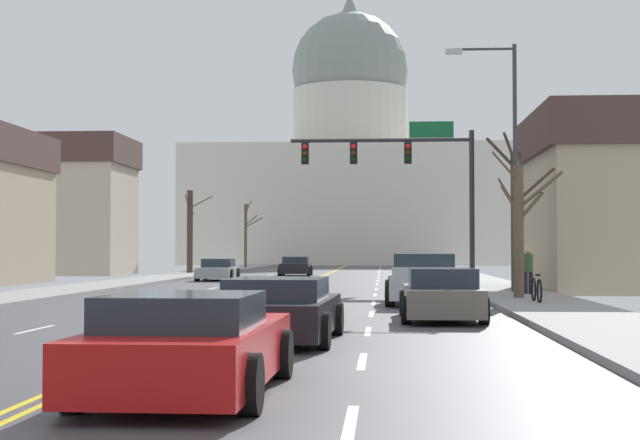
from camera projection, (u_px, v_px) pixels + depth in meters
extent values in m
cube|color=#48484D|center=(255.00, 307.00, 28.26)|extent=(14.00, 180.00, 0.06)
cube|color=yellow|center=(251.00, 306.00, 28.27)|extent=(0.10, 176.40, 0.00)
cube|color=yellow|center=(259.00, 306.00, 28.26)|extent=(0.10, 176.40, 0.00)
cube|color=silver|center=(350.00, 424.00, 9.18)|extent=(0.12, 2.20, 0.00)
cube|color=silver|center=(362.00, 361.00, 14.37)|extent=(0.12, 2.20, 0.00)
cube|color=silver|center=(368.00, 331.00, 19.55)|extent=(0.12, 2.20, 0.00)
cube|color=silver|center=(371.00, 314.00, 24.74)|extent=(0.12, 2.20, 0.00)
cube|color=silver|center=(374.00, 303.00, 29.93)|extent=(0.12, 2.20, 0.00)
cube|color=silver|center=(375.00, 295.00, 35.11)|extent=(0.12, 2.20, 0.00)
cube|color=silver|center=(376.00, 289.00, 40.30)|extent=(0.12, 2.20, 0.00)
cube|color=silver|center=(377.00, 284.00, 45.48)|extent=(0.12, 2.20, 0.00)
cube|color=silver|center=(378.00, 281.00, 50.67)|extent=(0.12, 2.20, 0.00)
cube|color=silver|center=(378.00, 278.00, 55.86)|extent=(0.12, 2.20, 0.00)
cube|color=silver|center=(379.00, 275.00, 61.04)|extent=(0.12, 2.20, 0.00)
cube|color=silver|center=(379.00, 273.00, 66.23)|extent=(0.12, 2.20, 0.00)
cube|color=silver|center=(380.00, 271.00, 71.41)|extent=(0.12, 2.20, 0.00)
cube|color=silver|center=(380.00, 270.00, 76.60)|extent=(0.12, 2.20, 0.00)
cube|color=silver|center=(380.00, 269.00, 81.79)|extent=(0.12, 2.20, 0.00)
cube|color=silver|center=(380.00, 267.00, 86.97)|extent=(0.12, 2.20, 0.00)
cube|color=silver|center=(381.00, 266.00, 92.16)|extent=(0.12, 2.20, 0.00)
cube|color=silver|center=(35.00, 329.00, 20.02)|extent=(0.12, 2.20, 0.00)
cube|color=silver|center=(107.00, 313.00, 25.21)|extent=(0.12, 2.20, 0.00)
cube|color=silver|center=(154.00, 302.00, 30.39)|extent=(0.12, 2.20, 0.00)
cube|color=silver|center=(188.00, 294.00, 35.58)|extent=(0.12, 2.20, 0.00)
cube|color=silver|center=(213.00, 288.00, 40.77)|extent=(0.12, 2.20, 0.00)
cube|color=silver|center=(232.00, 284.00, 45.95)|extent=(0.12, 2.20, 0.00)
cube|color=silver|center=(247.00, 280.00, 51.14)|extent=(0.12, 2.20, 0.00)
cube|color=silver|center=(260.00, 277.00, 56.32)|extent=(0.12, 2.20, 0.00)
cube|color=silver|center=(270.00, 275.00, 61.51)|extent=(0.12, 2.20, 0.00)
cube|color=silver|center=(279.00, 273.00, 66.70)|extent=(0.12, 2.20, 0.00)
cube|color=silver|center=(287.00, 271.00, 71.88)|extent=(0.12, 2.20, 0.00)
cube|color=silver|center=(293.00, 270.00, 77.07)|extent=(0.12, 2.20, 0.00)
cube|color=silver|center=(299.00, 268.00, 82.25)|extent=(0.12, 2.20, 0.00)
cube|color=silver|center=(304.00, 267.00, 87.44)|extent=(0.12, 2.20, 0.00)
cube|color=silver|center=(309.00, 266.00, 92.63)|extent=(0.12, 2.20, 0.00)
cube|color=gray|center=(545.00, 305.00, 27.70)|extent=(3.00, 180.00, 0.14)
cylinder|color=#28282D|center=(472.00, 208.00, 40.77)|extent=(0.22, 0.22, 6.65)
cylinder|color=#28282D|center=(381.00, 140.00, 41.12)|extent=(7.80, 0.16, 0.16)
cube|color=black|center=(408.00, 153.00, 41.03)|extent=(0.32, 0.28, 0.92)
sphere|color=red|center=(408.00, 146.00, 40.87)|extent=(0.22, 0.22, 0.22)
sphere|color=#332B05|center=(408.00, 153.00, 40.87)|extent=(0.22, 0.22, 0.22)
sphere|color=black|center=(408.00, 159.00, 40.86)|extent=(0.22, 0.22, 0.22)
cube|color=black|center=(354.00, 153.00, 41.18)|extent=(0.32, 0.28, 0.92)
sphere|color=red|center=(354.00, 147.00, 41.03)|extent=(0.22, 0.22, 0.22)
sphere|color=#332B05|center=(354.00, 153.00, 41.02)|extent=(0.22, 0.22, 0.22)
sphere|color=black|center=(354.00, 160.00, 41.01)|extent=(0.22, 0.22, 0.22)
cube|color=black|center=(305.00, 154.00, 41.32)|extent=(0.32, 0.28, 0.92)
sphere|color=red|center=(305.00, 147.00, 41.17)|extent=(0.22, 0.22, 0.22)
sphere|color=#332B05|center=(305.00, 153.00, 41.16)|extent=(0.22, 0.22, 0.22)
sphere|color=black|center=(305.00, 160.00, 41.16)|extent=(0.22, 0.22, 0.22)
cube|color=#146033|center=(431.00, 130.00, 41.01)|extent=(1.90, 0.06, 0.70)
cylinder|color=#333338|center=(515.00, 169.00, 31.69)|extent=(0.14, 0.14, 8.40)
cylinder|color=#333338|center=(484.00, 49.00, 31.88)|extent=(2.01, 0.09, 0.09)
cube|color=#B2B2AD|center=(454.00, 52.00, 31.95)|extent=(0.56, 0.24, 0.16)
cube|color=beige|center=(350.00, 208.00, 107.60)|extent=(34.97, 22.73, 12.60)
cylinder|color=beige|center=(350.00, 121.00, 107.90)|extent=(12.97, 12.97, 7.08)
sphere|color=gray|center=(350.00, 70.00, 108.08)|extent=(13.15, 13.15, 13.15)
cone|color=gray|center=(350.00, 2.00, 108.31)|extent=(1.80, 1.80, 2.40)
cube|color=navy|center=(418.00, 281.00, 36.64)|extent=(1.85, 4.28, 0.56)
cube|color=#232D38|center=(418.00, 268.00, 36.46)|extent=(1.61, 1.99, 0.47)
cylinder|color=black|center=(394.00, 283.00, 38.02)|extent=(0.23, 0.64, 0.64)
cylinder|color=black|center=(440.00, 283.00, 37.88)|extent=(0.23, 0.64, 0.64)
cylinder|color=black|center=(394.00, 286.00, 35.39)|extent=(0.23, 0.64, 0.64)
cylinder|color=black|center=(443.00, 286.00, 35.25)|extent=(0.23, 0.64, 0.64)
cube|color=#ADB2B7|center=(424.00, 285.00, 29.46)|extent=(2.21, 5.60, 0.73)
cube|color=#1E2833|center=(424.00, 263.00, 30.25)|extent=(1.93, 1.94, 0.59)
cube|color=#ADB2B7|center=(425.00, 271.00, 26.78)|extent=(1.88, 0.16, 0.22)
cylinder|color=black|center=(393.00, 288.00, 31.21)|extent=(0.31, 0.81, 0.80)
cylinder|color=black|center=(455.00, 289.00, 31.01)|extent=(0.31, 0.81, 0.80)
cylinder|color=black|center=(390.00, 293.00, 27.90)|extent=(0.31, 0.81, 0.80)
cylinder|color=black|center=(460.00, 293.00, 27.70)|extent=(0.31, 0.81, 0.80)
cube|color=#6B6056|center=(441.00, 300.00, 22.75)|extent=(1.75, 4.56, 0.63)
cube|color=#232D38|center=(442.00, 278.00, 22.38)|extent=(1.53, 2.25, 0.45)
cylinder|color=black|center=(404.00, 303.00, 24.21)|extent=(0.22, 0.64, 0.64)
cylinder|color=black|center=(472.00, 303.00, 24.09)|extent=(0.22, 0.64, 0.64)
cylinder|color=black|center=(406.00, 310.00, 21.40)|extent=(0.22, 0.64, 0.64)
cylinder|color=black|center=(484.00, 310.00, 21.28)|extent=(0.22, 0.64, 0.64)
cube|color=black|center=(279.00, 316.00, 17.45)|extent=(2.05, 4.54, 0.62)
cube|color=#232D38|center=(277.00, 289.00, 17.22)|extent=(1.74, 2.20, 0.39)
cylinder|color=black|center=(242.00, 318.00, 18.93)|extent=(0.24, 0.65, 0.64)
cylinder|color=black|center=(337.00, 319.00, 18.73)|extent=(0.24, 0.65, 0.64)
cylinder|color=black|center=(212.00, 330.00, 16.17)|extent=(0.24, 0.65, 0.64)
cylinder|color=black|center=(323.00, 331.00, 15.97)|extent=(0.24, 0.65, 0.64)
cube|color=#B71414|center=(190.00, 353.00, 11.16)|extent=(1.91, 4.53, 0.64)
cube|color=#232D38|center=(183.00, 311.00, 10.78)|extent=(1.65, 2.02, 0.39)
cylinder|color=black|center=(145.00, 353.00, 12.62)|extent=(0.23, 0.64, 0.64)
cylinder|color=black|center=(283.00, 354.00, 12.47)|extent=(0.23, 0.64, 0.64)
cylinder|color=black|center=(73.00, 382.00, 9.83)|extent=(0.23, 0.64, 0.64)
cylinder|color=black|center=(250.00, 384.00, 9.68)|extent=(0.23, 0.64, 0.64)
cube|color=#9EA3A8|center=(218.00, 272.00, 51.13)|extent=(1.88, 4.35, 0.55)
cube|color=#232D38|center=(218.00, 263.00, 51.35)|extent=(1.61, 2.10, 0.45)
cylinder|color=black|center=(231.00, 275.00, 49.75)|extent=(0.24, 0.65, 0.64)
cylinder|color=black|center=(197.00, 275.00, 49.83)|extent=(0.24, 0.65, 0.64)
cylinder|color=black|center=(237.00, 274.00, 52.42)|extent=(0.24, 0.65, 0.64)
cylinder|color=black|center=(205.00, 274.00, 52.50)|extent=(0.24, 0.65, 0.64)
cube|color=black|center=(296.00, 268.00, 59.90)|extent=(1.93, 4.39, 0.62)
cube|color=#232D38|center=(296.00, 260.00, 60.08)|extent=(1.64, 2.06, 0.42)
cylinder|color=black|center=(309.00, 271.00, 58.52)|extent=(0.24, 0.65, 0.64)
cylinder|color=black|center=(280.00, 271.00, 58.59)|extent=(0.24, 0.65, 0.64)
cylinder|color=black|center=(311.00, 270.00, 61.21)|extent=(0.24, 0.65, 0.64)
cylinder|color=black|center=(283.00, 270.00, 61.27)|extent=(0.24, 0.65, 0.64)
cube|color=#B2A38E|center=(44.00, 221.00, 62.52)|extent=(10.87, 6.79, 7.11)
cube|color=#47332D|center=(45.00, 152.00, 62.66)|extent=(11.30, 7.07, 1.89)
cylinder|color=#423328|center=(516.00, 222.00, 35.01)|extent=(0.38, 0.38, 5.13)
cylinder|color=#423328|center=(510.00, 149.00, 34.74)|extent=(0.63, 0.85, 1.17)
cylinder|color=#423328|center=(535.00, 186.00, 34.82)|extent=(1.42, 0.50, 1.29)
cylinder|color=#423328|center=(507.00, 193.00, 34.47)|extent=(0.84, 1.26, 1.04)
cylinder|color=#423328|center=(501.00, 154.00, 34.87)|extent=(1.22, 0.63, 1.15)
cylinder|color=#423328|center=(510.00, 149.00, 34.56)|extent=(0.65, 1.20, 1.04)
cylinder|color=#423328|center=(190.00, 231.00, 62.37)|extent=(0.39, 0.39, 5.39)
cylinder|color=#423328|center=(188.00, 203.00, 62.05)|extent=(0.23, 0.84, 1.19)
cylinder|color=#423328|center=(192.00, 217.00, 62.90)|extent=(0.14, 1.04, 0.59)
cylinder|color=#423328|center=(201.00, 202.00, 62.62)|extent=(1.44, 0.55, 0.84)
cylinder|color=#423328|center=(190.00, 198.00, 62.04)|extent=(0.28, 0.86, 0.71)
cylinder|color=brown|center=(519.00, 231.00, 30.55)|extent=(0.34, 0.34, 4.24)
cylinder|color=brown|center=(531.00, 207.00, 30.37)|extent=(0.85, 0.51, 0.97)
cylinder|color=brown|center=(506.00, 167.00, 30.19)|extent=(0.99, 0.99, 0.91)
cylinder|color=brown|center=(510.00, 199.00, 30.63)|extent=(0.64, 0.18, 0.96)
cylinder|color=brown|center=(540.00, 190.00, 30.16)|extent=(1.37, 0.91, 1.19)
cylinder|color=brown|center=(518.00, 175.00, 31.05)|extent=(0.20, 0.95, 1.07)
cylinder|color=brown|center=(246.00, 236.00, 80.15)|extent=(0.25, 0.25, 5.35)
cylinder|color=brown|center=(251.00, 220.00, 79.85)|extent=(1.16, 0.71, 0.85)
cylinder|color=brown|center=(247.00, 212.00, 79.81)|extent=(0.42, 0.90, 1.47)
cylinder|color=brown|center=(249.00, 206.00, 80.43)|extent=(0.57, 0.53, 1.00)
cylinder|color=brown|center=(254.00, 222.00, 79.95)|extent=(1.55, 0.47, 0.87)
cylinder|color=black|center=(525.00, 283.00, 32.88)|extent=(0.16, 0.16, 0.79)
cylinder|color=black|center=(531.00, 283.00, 32.87)|extent=(0.16, 0.16, 0.79)
cylinder|color=#334C2D|center=(528.00, 263.00, 32.90)|extent=(0.34, 0.34, 0.64)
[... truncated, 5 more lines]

